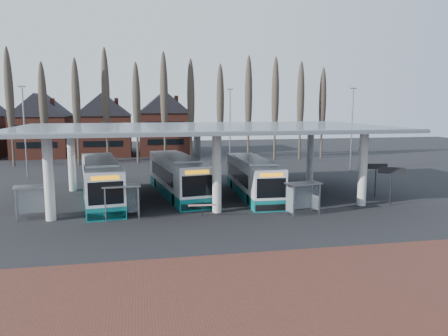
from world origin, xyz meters
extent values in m
plane|color=black|center=(0.00, 0.00, 0.00)|extent=(140.00, 140.00, 0.00)
cube|color=#542B21|center=(0.00, -12.00, 0.01)|extent=(70.00, 10.00, 0.03)
cylinder|color=#B8B8B3|center=(-12.00, 2.50, 3.00)|extent=(0.70, 0.70, 6.00)
cylinder|color=#B8B8B3|center=(-12.00, 13.50, 3.00)|extent=(0.70, 0.70, 6.00)
cylinder|color=#B8B8B3|center=(0.00, 2.50, 3.00)|extent=(0.70, 0.70, 6.00)
cylinder|color=#B8B8B3|center=(0.00, 13.50, 3.00)|extent=(0.70, 0.70, 6.00)
cylinder|color=#B8B8B3|center=(12.00, 2.50, 3.00)|extent=(0.70, 0.70, 6.00)
cylinder|color=#B8B8B3|center=(12.00, 13.50, 3.00)|extent=(0.70, 0.70, 6.00)
cube|color=gray|center=(0.00, 8.00, 6.25)|extent=(32.00, 16.00, 0.12)
cube|color=silver|center=(0.00, 8.00, 6.32)|extent=(31.50, 15.50, 0.04)
cone|color=#473D33|center=(-22.00, 33.00, 7.25)|extent=(0.36, 0.36, 14.50)
ellipsoid|color=#473D33|center=(-22.00, 33.00, 8.99)|extent=(1.10, 1.10, 11.02)
cone|color=#473D33|center=(-18.00, 33.00, 7.25)|extent=(0.36, 0.36, 14.50)
ellipsoid|color=#473D33|center=(-18.00, 33.00, 8.99)|extent=(1.10, 1.10, 11.02)
cone|color=#473D33|center=(-14.00, 33.00, 7.25)|extent=(0.36, 0.36, 14.50)
ellipsoid|color=#473D33|center=(-14.00, 33.00, 8.99)|extent=(1.10, 1.10, 11.02)
cone|color=#473D33|center=(-10.00, 33.00, 7.25)|extent=(0.36, 0.36, 14.50)
ellipsoid|color=#473D33|center=(-10.00, 33.00, 8.99)|extent=(1.10, 1.10, 11.02)
cone|color=#473D33|center=(-6.00, 33.00, 7.25)|extent=(0.36, 0.36, 14.50)
ellipsoid|color=#473D33|center=(-6.00, 33.00, 8.99)|extent=(1.10, 1.10, 11.02)
cone|color=#473D33|center=(-2.00, 33.00, 7.25)|extent=(0.36, 0.36, 14.50)
ellipsoid|color=#473D33|center=(-2.00, 33.00, 8.99)|extent=(1.10, 1.10, 11.02)
cone|color=#473D33|center=(2.00, 33.00, 7.25)|extent=(0.36, 0.36, 14.50)
ellipsoid|color=#473D33|center=(2.00, 33.00, 8.99)|extent=(1.10, 1.10, 11.02)
cone|color=#473D33|center=(6.00, 33.00, 7.25)|extent=(0.36, 0.36, 14.50)
ellipsoid|color=#473D33|center=(6.00, 33.00, 8.99)|extent=(1.10, 1.10, 11.02)
cone|color=#473D33|center=(10.00, 33.00, 7.25)|extent=(0.36, 0.36, 14.50)
ellipsoid|color=#473D33|center=(10.00, 33.00, 8.99)|extent=(1.10, 1.10, 11.02)
cone|color=#473D33|center=(14.00, 33.00, 7.25)|extent=(0.36, 0.36, 14.50)
ellipsoid|color=#473D33|center=(14.00, 33.00, 8.99)|extent=(1.10, 1.10, 11.02)
cone|color=#473D33|center=(18.00, 33.00, 7.25)|extent=(0.36, 0.36, 14.50)
ellipsoid|color=#473D33|center=(18.00, 33.00, 8.99)|extent=(1.10, 1.10, 11.02)
cone|color=#473D33|center=(22.00, 33.00, 7.25)|extent=(0.36, 0.36, 14.50)
ellipsoid|color=#473D33|center=(22.00, 33.00, 8.99)|extent=(1.10, 1.10, 11.02)
cube|color=brown|center=(-20.50, 44.00, 3.50)|extent=(8.00, 10.00, 7.00)
pyramid|color=black|center=(-20.50, 44.00, 10.50)|extent=(8.30, 10.30, 3.50)
cube|color=brown|center=(-11.00, 44.00, 3.50)|extent=(8.00, 10.00, 7.00)
pyramid|color=black|center=(-11.00, 44.00, 10.50)|extent=(8.30, 10.30, 3.50)
cube|color=brown|center=(-1.50, 44.00, 3.50)|extent=(8.00, 10.00, 7.00)
pyramid|color=black|center=(-1.50, 44.00, 10.50)|extent=(8.30, 10.30, 3.50)
cylinder|color=slate|center=(-18.00, 22.00, 5.00)|extent=(0.16, 0.16, 10.00)
cube|color=slate|center=(-18.00, 22.00, 10.10)|extent=(0.80, 0.15, 0.15)
cylinder|color=slate|center=(6.00, 26.00, 5.00)|extent=(0.16, 0.16, 10.00)
cube|color=slate|center=(6.00, 26.00, 10.10)|extent=(0.80, 0.15, 0.15)
cylinder|color=slate|center=(20.00, 20.00, 5.00)|extent=(0.16, 0.16, 10.00)
cube|color=slate|center=(20.00, 20.00, 10.10)|extent=(0.80, 0.15, 0.15)
cube|color=silver|center=(-8.93, 7.90, 1.95)|extent=(4.44, 13.27, 3.04)
cube|color=#0E6B6B|center=(-8.93, 7.90, 0.49)|extent=(4.46, 13.30, 0.98)
cube|color=silver|center=(-8.93, 7.90, 3.53)|extent=(3.48, 8.07, 0.20)
cube|color=black|center=(-9.00, 8.44, 2.06)|extent=(4.00, 9.66, 1.19)
cube|color=black|center=(-8.09, 1.46, 2.01)|extent=(2.42, 0.38, 1.63)
cube|color=black|center=(-9.77, 14.34, 2.06)|extent=(2.34, 0.37, 1.30)
cube|color=orange|center=(-8.09, 1.46, 3.09)|extent=(1.93, 0.31, 0.33)
cube|color=black|center=(-8.09, 1.48, 0.38)|extent=(2.62, 0.43, 0.54)
cylinder|color=black|center=(-9.64, 3.65, 0.52)|extent=(0.44, 1.07, 1.04)
cylinder|color=black|center=(-7.15, 3.97, 0.52)|extent=(0.44, 1.07, 1.04)
cylinder|color=black|center=(-10.66, 11.50, 0.52)|extent=(0.44, 1.07, 1.04)
cylinder|color=black|center=(-8.18, 11.83, 0.52)|extent=(0.44, 1.07, 1.04)
cube|color=silver|center=(-2.34, 9.46, 1.93)|extent=(4.55, 13.12, 3.00)
cube|color=#0E6B6B|center=(-2.34, 9.46, 0.48)|extent=(4.58, 13.14, 0.96)
cube|color=silver|center=(-2.34, 9.46, 3.48)|extent=(3.54, 7.99, 0.19)
cube|color=black|center=(-2.42, 9.99, 2.04)|extent=(4.08, 9.56, 1.18)
cube|color=black|center=(-1.42, 3.12, 1.98)|extent=(2.39, 0.41, 1.61)
cube|color=black|center=(-3.26, 15.80, 2.04)|extent=(2.31, 0.40, 1.29)
cube|color=orange|center=(-1.42, 3.12, 3.05)|extent=(1.90, 0.33, 0.32)
cube|color=black|center=(-1.42, 3.13, 0.37)|extent=(2.58, 0.46, 0.54)
cylinder|color=black|center=(-2.98, 5.26, 0.51)|extent=(0.44, 1.06, 1.03)
cylinder|color=black|center=(-0.53, 5.61, 0.51)|extent=(0.44, 1.06, 1.03)
cylinder|color=black|center=(-4.10, 13.00, 0.51)|extent=(0.44, 1.06, 1.03)
cylinder|color=black|center=(-1.66, 13.35, 0.51)|extent=(0.44, 1.06, 1.03)
cube|color=silver|center=(4.22, 7.74, 1.83)|extent=(2.93, 12.25, 2.84)
cube|color=#0E6B6B|center=(4.22, 7.74, 0.46)|extent=(2.95, 12.27, 0.91)
cube|color=silver|center=(4.22, 7.74, 3.30)|extent=(2.54, 7.37, 0.18)
cube|color=black|center=(4.23, 8.25, 1.93)|extent=(2.88, 8.84, 1.12)
cube|color=black|center=(4.05, 1.68, 1.88)|extent=(2.28, 0.13, 1.52)
cube|color=black|center=(4.39, 13.81, 1.93)|extent=(2.20, 0.12, 1.22)
cube|color=orange|center=(4.05, 1.68, 2.89)|extent=(1.81, 0.10, 0.30)
cube|color=black|center=(4.05, 1.69, 0.36)|extent=(2.46, 0.15, 0.51)
cylinder|color=black|center=(2.94, 3.92, 0.49)|extent=(0.31, 0.98, 0.97)
cylinder|color=black|center=(5.28, 3.86, 0.49)|extent=(0.31, 0.98, 0.97)
cylinder|color=black|center=(3.15, 11.33, 0.49)|extent=(0.31, 0.98, 0.97)
cylinder|color=black|center=(5.49, 11.26, 0.49)|extent=(0.31, 0.98, 0.97)
cube|color=gray|center=(-14.27, 2.57, 1.15)|extent=(0.08, 0.08, 2.31)
cube|color=gray|center=(-12.09, 2.93, 1.15)|extent=(0.08, 0.08, 2.31)
cube|color=gray|center=(-14.44, 3.57, 1.15)|extent=(0.08, 0.08, 2.31)
cube|color=gray|center=(-12.25, 3.93, 1.15)|extent=(0.08, 0.08, 2.31)
cube|color=gray|center=(-13.26, 3.25, 2.35)|extent=(2.76, 1.70, 0.09)
cube|color=silver|center=(-13.35, 3.79, 1.20)|extent=(2.19, 0.40, 1.85)
cube|color=silver|center=(-14.40, 3.06, 1.20)|extent=(0.20, 1.01, 1.85)
cube|color=silver|center=(-12.13, 3.44, 1.20)|extent=(0.20, 1.01, 1.85)
cube|color=gray|center=(-8.15, 1.32, 1.19)|extent=(0.08, 0.08, 2.38)
cube|color=gray|center=(-5.86, 1.44, 1.19)|extent=(0.08, 0.08, 2.38)
cube|color=gray|center=(-8.20, 2.37, 1.19)|extent=(0.08, 0.08, 2.38)
cube|color=gray|center=(-5.92, 2.49, 1.19)|extent=(0.08, 0.08, 2.38)
cube|color=gray|center=(-7.03, 1.90, 2.43)|extent=(2.74, 1.48, 0.10)
cube|color=silver|center=(-7.06, 2.47, 1.24)|extent=(2.29, 0.16, 1.91)
cube|color=silver|center=(-8.22, 1.84, 1.24)|extent=(0.09, 1.05, 1.91)
cube|color=silver|center=(-5.84, 1.97, 1.24)|extent=(0.09, 1.05, 1.91)
cube|color=gray|center=(5.20, -0.12, 1.16)|extent=(0.09, 0.09, 2.31)
cube|color=gray|center=(7.38, 0.29, 1.16)|extent=(0.09, 0.09, 2.31)
cube|color=gray|center=(5.01, 0.88, 1.16)|extent=(0.09, 0.09, 2.31)
cube|color=gray|center=(7.19, 1.29, 1.16)|extent=(0.09, 0.09, 2.31)
cube|color=gray|center=(6.19, 0.59, 2.36)|extent=(2.78, 1.75, 0.09)
cube|color=silver|center=(6.09, 1.13, 1.20)|extent=(2.19, 0.45, 1.85)
cube|color=silver|center=(5.06, 0.37, 1.20)|extent=(0.22, 1.01, 1.85)
cube|color=silver|center=(7.33, 0.80, 1.20)|extent=(0.22, 1.01, 1.85)
cylinder|color=black|center=(14.31, 2.07, 1.53)|extent=(0.10, 0.10, 3.06)
cube|color=black|center=(14.31, 2.07, 2.87)|extent=(1.97, 0.95, 0.53)
cylinder|color=black|center=(14.91, 5.43, 1.45)|extent=(0.09, 0.09, 2.90)
cube|color=black|center=(14.91, 5.43, 2.72)|extent=(1.98, 0.49, 0.50)
cube|color=black|center=(-1.27, 1.51, 0.55)|extent=(0.08, 0.08, 1.10)
cube|color=red|center=(-1.27, 1.01, 0.95)|extent=(2.20, 0.25, 0.10)
camera|label=1|loc=(-5.79, -29.50, 8.15)|focal=35.00mm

